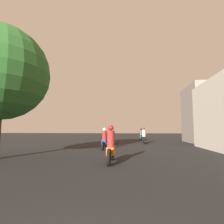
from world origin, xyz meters
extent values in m
cylinder|color=black|center=(-0.39, 7.41, 0.33)|extent=(0.10, 0.66, 0.66)
cylinder|color=black|center=(-0.39, 6.12, 0.33)|extent=(0.10, 0.66, 0.66)
cube|color=orange|center=(-0.39, 6.76, 0.49)|extent=(0.30, 0.79, 0.33)
cylinder|color=black|center=(-0.39, 7.18, 0.76)|extent=(0.60, 0.04, 0.04)
cylinder|color=maroon|center=(-0.39, 6.68, 1.00)|extent=(0.32, 0.32, 0.68)
sphere|color=#A51919|center=(-0.39, 6.68, 1.46)|extent=(0.24, 0.24, 0.24)
cylinder|color=black|center=(-1.46, 12.45, 0.29)|extent=(0.10, 0.57, 0.57)
cylinder|color=black|center=(-1.46, 11.04, 0.29)|extent=(0.10, 0.57, 0.57)
cube|color=#1E389E|center=(-1.46, 11.75, 0.47)|extent=(0.30, 0.92, 0.37)
cylinder|color=black|center=(-1.46, 12.21, 0.75)|extent=(0.60, 0.04, 0.04)
cylinder|color=maroon|center=(-1.46, 11.66, 0.95)|extent=(0.32, 0.32, 0.60)
sphere|color=silver|center=(-1.46, 11.66, 1.38)|extent=(0.24, 0.24, 0.24)
cylinder|color=black|center=(1.63, 17.59, 0.28)|extent=(0.10, 0.57, 0.57)
cylinder|color=black|center=(1.63, 16.15, 0.28)|extent=(0.10, 0.57, 0.57)
cube|color=black|center=(1.63, 16.87, 0.49)|extent=(0.30, 0.79, 0.40)
cylinder|color=black|center=(1.63, 17.34, 0.79)|extent=(0.60, 0.04, 0.04)
cylinder|color=silver|center=(1.63, 16.79, 1.01)|extent=(0.32, 0.32, 0.65)
sphere|color=#A51919|center=(1.63, 16.79, 1.45)|extent=(0.24, 0.24, 0.24)
cylinder|color=black|center=(1.63, 22.89, 0.33)|extent=(0.10, 0.65, 0.65)
cylinder|color=black|center=(1.63, 21.58, 0.33)|extent=(0.10, 0.65, 0.65)
cube|color=#1E6B33|center=(1.63, 22.24, 0.51)|extent=(0.30, 0.87, 0.37)
cylinder|color=black|center=(1.63, 22.66, 0.80)|extent=(0.60, 0.04, 0.04)
cylinder|color=#4C514C|center=(1.63, 22.15, 0.98)|extent=(0.32, 0.32, 0.57)
sphere|color=black|center=(1.63, 22.15, 1.39)|extent=(0.24, 0.24, 0.24)
cube|color=gray|center=(8.90, 18.55, 2.98)|extent=(5.12, 5.05, 5.95)
sphere|color=#2D6628|center=(-5.93, 7.05, 4.17)|extent=(4.66, 4.66, 4.66)
camera|label=1|loc=(0.51, -0.63, 1.40)|focal=28.00mm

